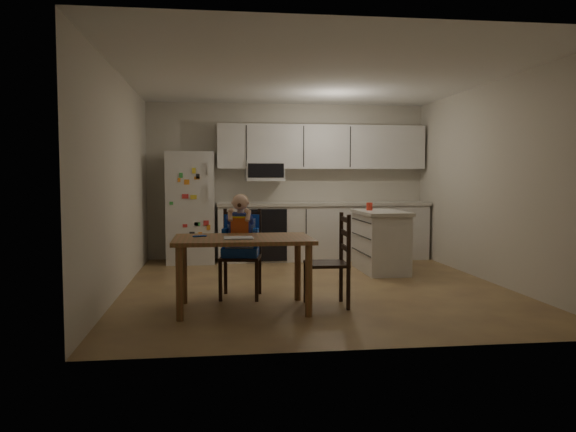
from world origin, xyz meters
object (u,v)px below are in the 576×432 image
Objects in this scene: dining_table at (243,247)px; chair_booster at (241,235)px; chair_side at (336,254)px; refrigerator at (191,208)px; kitchen_island at (380,241)px; red_cup at (369,206)px.

dining_table is 0.62m from chair_booster.
chair_side is at bearing -22.06° from chair_booster.
chair_booster reaches higher than chair_side.
refrigerator is 1.79× the size of chair_side.
kitchen_island is 2.27m from chair_side.
kitchen_island is at bearing 44.72° from chair_booster.
kitchen_island is at bearing 45.45° from dining_table.
red_cup is at bearing 49.14° from chair_booster.
refrigerator is 1.48× the size of kitchen_island.
red_cup is 2.47m from chair_booster.
chair_side is at bearing 2.85° from dining_table.
chair_side is (0.94, 0.05, -0.09)m from dining_table.
refrigerator is 3.30m from dining_table.
chair_side is at bearing -118.18° from kitchen_island.
red_cup is at bearing 128.94° from kitchen_island.
chair_side reaches higher than kitchen_island.
dining_table is 0.95m from chair_side.
kitchen_island is 0.51m from red_cup.
chair_booster is (0.01, 0.62, 0.06)m from dining_table.
chair_booster is 1.11m from chair_side.
red_cup is 2.38m from chair_side.
red_cup is at bearing -22.10° from refrigerator.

